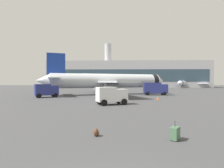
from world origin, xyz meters
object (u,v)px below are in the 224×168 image
at_px(airplane_at_gate, 107,81).
at_px(safety_cone_near, 158,98).
at_px(safety_cone_far, 99,91).
at_px(service_truck, 46,90).
at_px(safety_cone_mid, 119,93).
at_px(fuel_truck, 155,88).
at_px(airplane_taxiing, 188,83).
at_px(rolling_suitcase, 175,133).
at_px(cargo_van, 111,95).
at_px(traveller_backpack, 96,132).

bearing_deg(airplane_at_gate, safety_cone_near, -54.93).
bearing_deg(airplane_at_gate, safety_cone_far, 110.52).
xyz_separation_m(service_truck, safety_cone_mid, (16.18, 11.07, -1.21)).
xyz_separation_m(airplane_at_gate, fuel_truck, (12.42, -1.66, -1.88)).
xyz_separation_m(airplane_at_gate, safety_cone_far, (-3.10, 8.28, -3.26)).
distance_m(airplane_taxiing, safety_cone_near, 86.55).
height_order(airplane_taxiing, rolling_suitcase, airplane_taxiing).
xyz_separation_m(airplane_at_gate, service_truck, (-12.92, -9.55, -2.05)).
xyz_separation_m(safety_cone_near, safety_cone_mid, (-7.00, 16.14, 0.07)).
height_order(airplane_at_gate, safety_cone_mid, airplane_at_gate).
xyz_separation_m(service_truck, safety_cone_near, (23.18, -5.07, -1.29)).
bearing_deg(airplane_taxiing, safety_cone_mid, -124.70).
relative_size(airplane_taxiing, safety_cone_far, 28.54).
height_order(service_truck, safety_cone_mid, service_truck).
xyz_separation_m(fuel_truck, cargo_van, (-10.64, -20.20, -0.32)).
height_order(airplane_at_gate, safety_cone_near, airplane_at_gate).
height_order(cargo_van, rolling_suitcase, cargo_van).
relative_size(safety_cone_near, rolling_suitcase, 0.59).
bearing_deg(fuel_truck, service_truck, -162.69).
bearing_deg(airplane_taxiing, cargo_van, -117.52).
relative_size(fuel_truck, safety_cone_mid, 7.59).
bearing_deg(safety_cone_near, airplane_at_gate, 125.07).
xyz_separation_m(airplane_taxiing, traveller_backpack, (-45.10, -101.15, -2.56)).
bearing_deg(cargo_van, safety_cone_near, 40.46).
distance_m(safety_cone_far, traveller_backpack, 45.71).
relative_size(airplane_at_gate, safety_cone_near, 53.42).
bearing_deg(traveller_backpack, airplane_taxiing, 65.97).
bearing_deg(traveller_backpack, rolling_suitcase, -7.16).
xyz_separation_m(airplane_at_gate, safety_cone_mid, (3.26, 1.51, -3.26)).
xyz_separation_m(rolling_suitcase, traveller_backpack, (-4.57, 0.57, -0.16)).
distance_m(airplane_at_gate, fuel_truck, 12.67).
bearing_deg(traveller_backpack, safety_cone_mid, 87.22).
relative_size(safety_cone_near, traveller_backpack, 1.35).
bearing_deg(safety_cone_far, rolling_suitcase, -78.89).
bearing_deg(airplane_at_gate, fuel_truck, -7.60).
relative_size(fuel_truck, safety_cone_near, 9.31).
bearing_deg(safety_cone_mid, service_truck, -145.63).
xyz_separation_m(safety_cone_far, traveller_backpack, (4.48, -45.49, -0.16)).
bearing_deg(rolling_suitcase, fuel_truck, 79.85).
relative_size(cargo_van, safety_cone_mid, 6.08).
relative_size(airplane_at_gate, cargo_van, 7.16).
relative_size(airplane_at_gate, airplane_taxiing, 1.53).
height_order(airplane_taxiing, traveller_backpack, airplane_taxiing).
height_order(safety_cone_mid, rolling_suitcase, rolling_suitcase).
xyz_separation_m(airplane_taxiing, fuel_truck, (-34.07, -65.60, -1.02)).
bearing_deg(safety_cone_mid, airplane_at_gate, -155.11).
bearing_deg(airplane_taxiing, fuel_truck, -117.45).
relative_size(safety_cone_far, rolling_suitcase, 0.72).
distance_m(safety_cone_near, safety_cone_far, 26.51).
distance_m(cargo_van, safety_cone_mid, 23.44).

